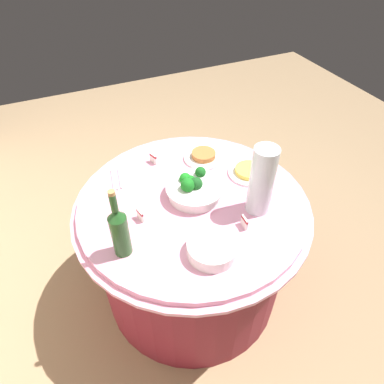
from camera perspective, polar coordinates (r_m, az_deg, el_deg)
ground_plane at (r=2.23m, az=0.00°, el=-15.18°), size 6.00×6.00×0.00m
buffet_table at (r=1.92m, az=0.00°, el=-9.17°), size 1.16×1.16×0.74m
broccoli_bowl at (r=1.65m, az=0.36°, el=0.57°), size 0.28×0.28×0.12m
plate_stack at (r=1.41m, az=3.40°, el=-9.37°), size 0.21×0.21×0.06m
wine_bottle at (r=1.37m, az=-12.04°, el=-6.30°), size 0.07×0.07×0.34m
decorative_fruit_vase at (r=1.54m, az=11.46°, el=1.24°), size 0.11×0.11×0.34m
serving_tongs at (r=1.79m, az=-12.55°, el=1.98°), size 0.17×0.07×0.01m
food_plate_fried_egg at (r=1.81m, az=9.53°, el=3.37°), size 0.22×0.22×0.03m
food_plate_peanuts at (r=1.90m, az=1.94°, el=6.02°), size 0.22×0.22×0.04m
label_placard_front at (r=1.87m, az=-6.51°, el=5.65°), size 0.05×0.02×0.05m
label_placard_mid at (r=1.52m, az=8.77°, el=-4.96°), size 0.05×0.01×0.05m
label_placard_rear at (r=1.55m, az=-8.69°, el=-3.78°), size 0.05×0.02×0.05m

